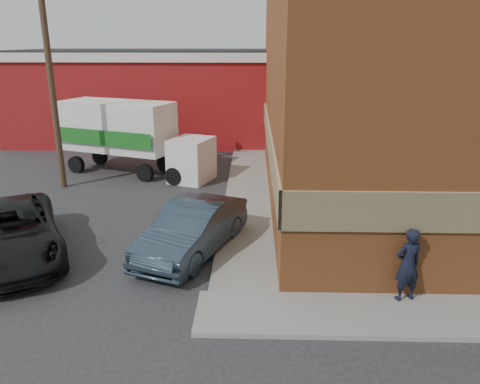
% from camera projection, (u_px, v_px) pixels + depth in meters
% --- Properties ---
extents(ground, '(90.00, 90.00, 0.00)m').
position_uv_depth(ground, '(220.00, 295.00, 11.81)').
color(ground, '#28282B').
rests_on(ground, ground).
extents(brick_building, '(14.25, 18.25, 9.36)m').
position_uv_depth(brick_building, '(446.00, 79.00, 18.70)').
color(brick_building, '#AB5A2C').
rests_on(brick_building, ground).
extents(sidewalk_west, '(1.80, 18.00, 0.12)m').
position_uv_depth(sidewalk_west, '(248.00, 187.00, 20.34)').
color(sidewalk_west, gray).
rests_on(sidewalk_west, ground).
extents(warehouse, '(16.30, 8.30, 5.60)m').
position_uv_depth(warehouse, '(148.00, 95.00, 30.12)').
color(warehouse, maroon).
rests_on(warehouse, ground).
extents(utility_pole, '(2.00, 0.26, 9.00)m').
position_uv_depth(utility_pole, '(51.00, 76.00, 19.11)').
color(utility_pole, '#4B3725').
rests_on(utility_pole, ground).
extents(man, '(0.78, 0.63, 1.85)m').
position_uv_depth(man, '(408.00, 265.00, 11.13)').
color(man, black).
rests_on(man, sidewalk_south).
extents(sedan, '(3.22, 5.01, 1.56)m').
position_uv_depth(sedan, '(193.00, 229.00, 13.96)').
color(sedan, '#2D3B4B').
rests_on(sedan, ground).
extents(suv_a, '(5.07, 6.32, 1.60)m').
position_uv_depth(suv_a, '(10.00, 232.00, 13.64)').
color(suv_a, black).
rests_on(suv_a, ground).
extents(box_truck, '(7.21, 4.34, 3.42)m').
position_uv_depth(box_truck, '(130.00, 133.00, 22.05)').
color(box_truck, white).
rests_on(box_truck, ground).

